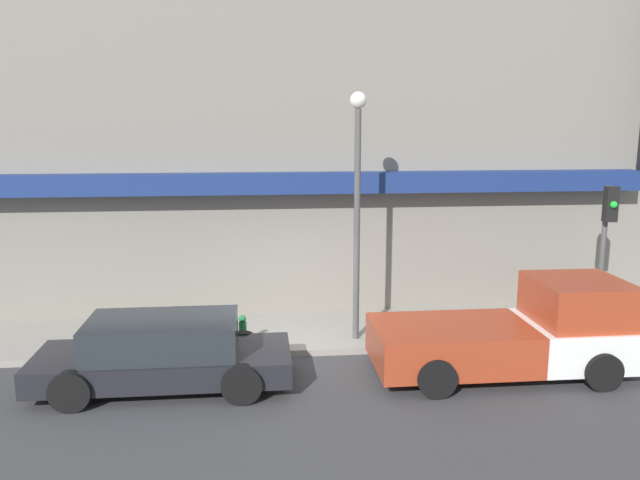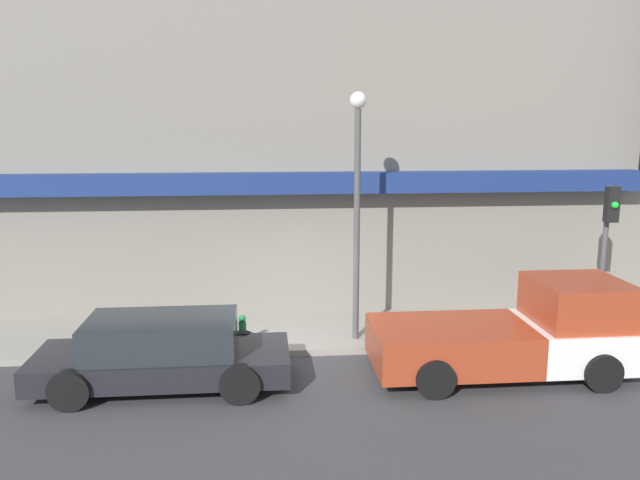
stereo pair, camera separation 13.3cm
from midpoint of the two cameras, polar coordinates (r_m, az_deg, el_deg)
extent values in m
plane|color=#38383A|center=(13.68, -3.12, -10.65)|extent=(80.00, 80.00, 0.00)
cube|color=gray|center=(14.97, -3.37, -8.43)|extent=(36.00, 2.81, 0.15)
cube|color=gray|center=(17.06, -4.02, 14.05)|extent=(19.80, 3.00, 11.94)
cube|color=navy|center=(15.31, -3.69, 5.21)|extent=(18.22, 0.60, 0.50)
cube|color=white|center=(13.77, 22.03, -8.47)|extent=(2.07, 1.98, 0.80)
cube|color=#9E381E|center=(13.53, 22.28, -5.15)|extent=(1.76, 1.82, 0.85)
cube|color=#9E381E|center=(12.80, 11.60, -9.34)|extent=(3.10, 1.98, 0.80)
cylinder|color=black|center=(14.71, 20.35, -8.25)|extent=(0.74, 0.22, 0.74)
cylinder|color=black|center=(13.08, 24.18, -10.93)|extent=(0.74, 0.22, 0.74)
cylinder|color=black|center=(13.64, 8.01, -9.16)|extent=(0.74, 0.22, 0.74)
cylinder|color=black|center=(11.87, 10.31, -12.37)|extent=(0.74, 0.22, 0.74)
cube|color=black|center=(12.46, -14.38, -10.91)|extent=(4.80, 1.78, 0.48)
cube|color=#23282D|center=(12.27, -14.50, -8.44)|extent=(2.78, 1.60, 0.65)
cylinder|color=black|center=(13.19, -7.29, -9.85)|extent=(0.74, 0.22, 0.74)
cylinder|color=black|center=(11.54, -7.51, -12.97)|extent=(0.74, 0.22, 0.74)
cylinder|color=black|center=(13.61, -20.09, -9.78)|extent=(0.74, 0.22, 0.74)
cylinder|color=black|center=(12.02, -22.19, -12.71)|extent=(0.74, 0.22, 0.74)
cylinder|color=#196633|center=(13.98, -7.34, -8.47)|extent=(0.17, 0.17, 0.52)
sphere|color=#196633|center=(13.88, -7.38, -7.16)|extent=(0.16, 0.16, 0.16)
cylinder|color=#4C4C4C|center=(13.72, 3.11, 1.15)|extent=(0.14, 0.14, 5.11)
sphere|color=silver|center=(13.53, 3.24, 12.65)|extent=(0.36, 0.36, 0.36)
cylinder|color=#4C4C4C|center=(15.80, 24.15, -1.63)|extent=(0.12, 0.12, 3.42)
cube|color=black|center=(15.45, 24.82, 3.00)|extent=(0.28, 0.20, 0.80)
sphere|color=green|center=(15.35, 25.04, 2.94)|extent=(0.16, 0.16, 0.16)
camera|label=1|loc=(0.07, -90.27, -0.05)|focal=35.00mm
camera|label=2|loc=(0.07, 89.73, 0.05)|focal=35.00mm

